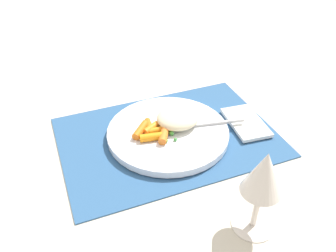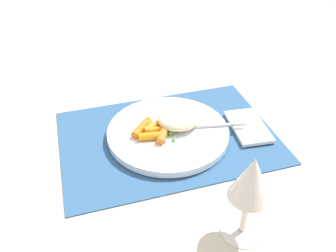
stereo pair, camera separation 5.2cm
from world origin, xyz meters
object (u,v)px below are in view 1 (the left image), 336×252
object	(u,v)px
fork	(190,126)
napkin	(246,122)
rice_mound	(178,118)
wine_glass	(263,177)
plate	(168,133)
carrot_portion	(152,132)

from	to	relation	value
fork	napkin	world-z (taller)	fork
rice_mound	fork	distance (m)	0.03
fork	rice_mound	bearing A→B (deg)	-44.36
wine_glass	napkin	world-z (taller)	wine_glass
rice_mound	wine_glass	size ratio (longest dim) A/B	0.58
rice_mound	wine_glass	world-z (taller)	wine_glass
fork	wine_glass	size ratio (longest dim) A/B	1.29
fork	wine_glass	bearing A→B (deg)	89.79
plate	wine_glass	distance (m)	0.29
carrot_portion	fork	distance (m)	0.08
wine_glass	carrot_portion	bearing A→B (deg)	-72.61
carrot_portion	wine_glass	size ratio (longest dim) A/B	0.57
rice_mound	carrot_portion	world-z (taller)	rice_mound
rice_mound	fork	bearing A→B (deg)	135.64
fork	napkin	distance (m)	0.13
rice_mound	plate	bearing A→B (deg)	21.44
rice_mound	napkin	bearing A→B (deg)	166.58
plate	rice_mound	world-z (taller)	rice_mound
rice_mound	fork	size ratio (longest dim) A/B	0.45
fork	carrot_portion	bearing A→B (deg)	-4.16
fork	wine_glass	xyz separation A→B (m)	(0.00, 0.26, 0.09)
fork	wine_glass	world-z (taller)	wine_glass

